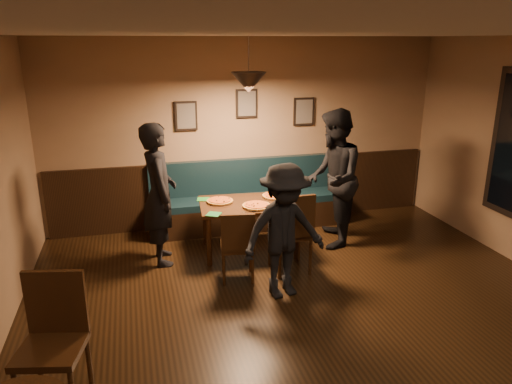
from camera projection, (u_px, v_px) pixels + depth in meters
floor at (335, 349)px, 4.51m from camera, size 7.00×7.00×0.00m
ceiling at (353, 33)px, 3.67m from camera, size 7.00×7.00×0.00m
wall_back at (246, 133)px, 7.32m from camera, size 6.00×0.00×6.00m
wainscot at (247, 191)px, 7.56m from camera, size 5.88×0.06×1.00m
booth_bench at (251, 196)px, 7.31m from camera, size 3.00×0.60×1.00m
picture_left at (186, 116)px, 6.98m from camera, size 0.32×0.04×0.42m
picture_center at (247, 103)px, 7.15m from camera, size 0.32×0.04×0.42m
picture_right at (304, 111)px, 7.42m from camera, size 0.32×0.04×0.42m
pendant_lamp at (249, 82)px, 5.92m from camera, size 0.44×0.44×0.25m
dining_table at (249, 227)px, 6.50m from camera, size 1.36×0.94×0.70m
chair_near_left at (237, 244)px, 5.72m from camera, size 0.45×0.45×0.88m
chair_near_right at (290, 231)px, 5.92m from camera, size 0.47×0.47×1.03m
diner_left at (159, 194)px, 6.05m from camera, size 0.46×0.68×1.81m
diner_right at (333, 179)px, 6.58m from camera, size 0.99×1.11×1.89m
diner_front at (284, 232)px, 5.26m from camera, size 1.07×0.74×1.52m
pizza_a at (220, 201)px, 6.40m from camera, size 0.46×0.46×0.04m
pizza_b at (256, 206)px, 6.21m from camera, size 0.39×0.39×0.04m
pizza_c at (275, 196)px, 6.61m from camera, size 0.42×0.42×0.04m
soda_glass at (298, 202)px, 6.19m from camera, size 0.06×0.06×0.14m
tabasco_bottle at (284, 197)px, 6.45m from camera, size 0.03×0.03×0.11m
napkin_a at (203, 199)px, 6.52m from camera, size 0.19×0.19×0.01m
napkin_b at (214, 214)px, 5.96m from camera, size 0.23×0.23×0.01m
cutlery_set at (254, 212)px, 6.05m from camera, size 0.17×0.07×0.00m
cafe_chair_far at (50, 347)px, 3.66m from camera, size 0.56×0.56×1.06m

